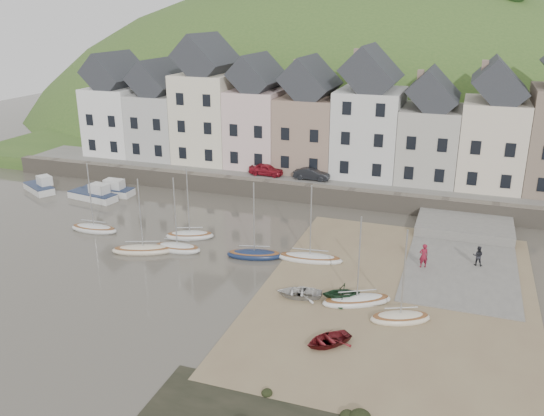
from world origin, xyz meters
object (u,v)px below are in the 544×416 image
at_px(rowboat_red, 328,340).
at_px(sailboat_0, 94,228).
at_px(rowboat_green, 341,293).
at_px(person_red, 424,256).
at_px(car_left, 266,170).
at_px(car_right, 312,174).
at_px(rowboat_white, 299,292).
at_px(person_dark, 478,256).

bearing_deg(rowboat_red, sailboat_0, -161.22).
bearing_deg(rowboat_green, person_red, 122.53).
bearing_deg(car_left, car_right, -87.81).
xyz_separation_m(sailboat_0, rowboat_white, (20.32, -5.61, 0.11)).
bearing_deg(person_red, rowboat_white, 19.11).
bearing_deg(car_left, sailboat_0, 150.58).
distance_m(person_red, person_dark, 4.18).
xyz_separation_m(car_left, car_right, (5.01, 0.00, -0.01)).
height_order(rowboat_green, rowboat_red, rowboat_green).
height_order(rowboat_white, car_left, car_left).
distance_m(sailboat_0, rowboat_red, 25.77).
relative_size(rowboat_white, car_right, 0.82).
bearing_deg(car_right, person_dark, -127.42).
height_order(person_red, person_dark, person_red).
bearing_deg(rowboat_green, car_left, -173.43).
xyz_separation_m(rowboat_green, car_right, (-8.05, 21.69, 1.49)).
distance_m(rowboat_white, car_right, 22.64).
bearing_deg(sailboat_0, car_left, 58.39).
bearing_deg(car_left, rowboat_red, -151.20).
relative_size(sailboat_0, car_left, 1.72).
distance_m(rowboat_white, rowboat_red, 5.87).
relative_size(rowboat_white, rowboat_green, 1.21).
xyz_separation_m(rowboat_white, rowboat_green, (2.80, 0.26, 0.35)).
height_order(rowboat_red, car_left, car_left).
distance_m(sailboat_0, rowboat_white, 21.08).
relative_size(rowboat_red, car_right, 0.76).
bearing_deg(rowboat_green, sailboat_0, -127.53).
bearing_deg(rowboat_white, rowboat_red, 21.01).
distance_m(rowboat_red, car_right, 28.23).
bearing_deg(sailboat_0, person_red, 3.60).
relative_size(rowboat_red, person_dark, 1.83).
bearing_deg(car_right, person_red, -138.40).
relative_size(rowboat_green, person_dark, 1.63).
xyz_separation_m(sailboat_0, person_red, (27.72, 1.74, 0.79)).
bearing_deg(person_dark, rowboat_red, 61.80).
bearing_deg(person_red, rowboat_green, 31.34).
height_order(person_red, car_right, car_right).
height_order(sailboat_0, car_left, sailboat_0).
bearing_deg(car_right, rowboat_white, -165.86).
distance_m(person_dark, car_right, 20.97).
xyz_separation_m(rowboat_white, person_red, (7.40, 7.35, 0.68)).
height_order(rowboat_white, rowboat_green, rowboat_green).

